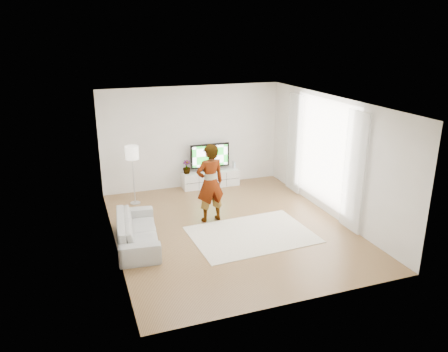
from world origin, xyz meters
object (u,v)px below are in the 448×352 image
object	(u,v)px
floor_lamp	(132,155)
player	(210,183)
television	(210,156)
sofa	(137,230)
media_console	(210,178)
rug	(252,234)

from	to	relation	value
floor_lamp	player	bearing A→B (deg)	-48.32
television	floor_lamp	xyz separation A→B (m)	(-2.21, -0.61, 0.40)
sofa	media_console	bearing A→B (deg)	-35.38
player	floor_lamp	distance (m)	2.25
rug	media_console	bearing A→B (deg)	87.84
media_console	player	xyz separation A→B (m)	(-0.73, -2.24, 0.69)
television	sofa	bearing A→B (deg)	-131.11
media_console	television	world-z (taller)	television
media_console	television	xyz separation A→B (m)	(0.00, 0.03, 0.64)
television	rug	world-z (taller)	television
player	television	bearing A→B (deg)	-114.78
television	player	xyz separation A→B (m)	(-0.73, -2.27, 0.05)
rug	floor_lamp	xyz separation A→B (m)	(-2.08, 2.67, 1.26)
television	rug	xyz separation A→B (m)	(-0.12, -3.28, -0.86)
floor_lamp	television	bearing A→B (deg)	15.51
television	floor_lamp	distance (m)	2.32
television	floor_lamp	world-z (taller)	floor_lamp
media_console	player	size ratio (longest dim) A/B	0.88
media_console	player	distance (m)	2.46
player	floor_lamp	xyz separation A→B (m)	(-1.48, 1.66, 0.35)
sofa	floor_lamp	bearing A→B (deg)	-1.32
media_console	floor_lamp	size ratio (longest dim) A/B	1.07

